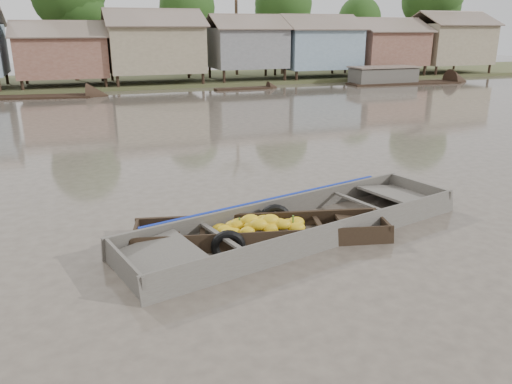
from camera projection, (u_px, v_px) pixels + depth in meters
name	position (u px, v px, depth m)	size (l,w,h in m)	color
ground	(268.00, 248.00, 9.69)	(120.00, 120.00, 0.00)	#4E453C
riverbank	(156.00, 41.00, 38.18)	(120.00, 12.47, 10.22)	#384723
banana_boat	(259.00, 232.00, 10.10)	(5.28, 2.33, 0.74)	black
viewer_boat	(298.00, 229.00, 10.42)	(7.92, 3.81, 0.62)	#49443E
distant_boats	(310.00, 85.00, 35.14)	(45.88, 15.08, 1.38)	black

